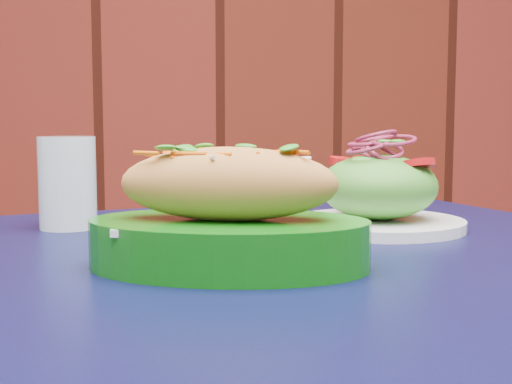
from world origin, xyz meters
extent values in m
cube|color=black|center=(-0.05, 1.26, 0.73)|extent=(1.00, 1.00, 0.03)
cube|color=white|center=(-0.12, 1.22, 0.79)|extent=(0.19, 0.12, 0.01)
ellipsoid|color=#DF8D46|center=(-0.12, 1.22, 0.82)|extent=(0.20, 0.12, 0.06)
cylinder|color=white|center=(0.07, 1.41, 0.76)|extent=(0.20, 0.20, 0.01)
ellipsoid|color=#4C992D|center=(0.07, 1.41, 0.80)|extent=(0.14, 0.14, 0.07)
cylinder|color=red|center=(0.10, 1.38, 0.83)|extent=(0.04, 0.04, 0.01)
cylinder|color=red|center=(0.04, 1.43, 0.83)|extent=(0.04, 0.04, 0.01)
cylinder|color=red|center=(0.07, 1.45, 0.83)|extent=(0.04, 0.04, 0.01)
torus|color=maroon|center=(0.07, 1.41, 0.84)|extent=(0.05, 0.05, 0.00)
torus|color=maroon|center=(0.07, 1.41, 0.85)|extent=(0.05, 0.05, 0.00)
torus|color=maroon|center=(0.07, 1.41, 0.85)|extent=(0.05, 0.05, 0.00)
torus|color=maroon|center=(0.07, 1.41, 0.85)|extent=(0.05, 0.05, 0.00)
torus|color=maroon|center=(0.07, 1.41, 0.86)|extent=(0.05, 0.05, 0.00)
torus|color=maroon|center=(0.07, 1.41, 0.86)|extent=(0.05, 0.05, 0.00)
cylinder|color=silver|center=(-0.29, 1.46, 0.80)|extent=(0.07, 0.07, 0.11)
camera|label=1|loc=(-0.17, 0.61, 0.88)|focal=50.00mm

